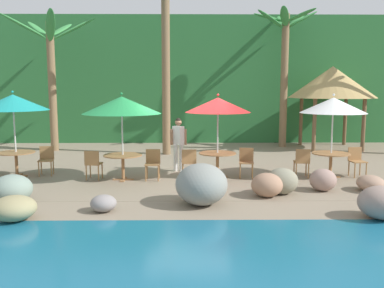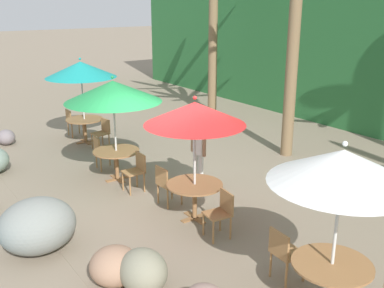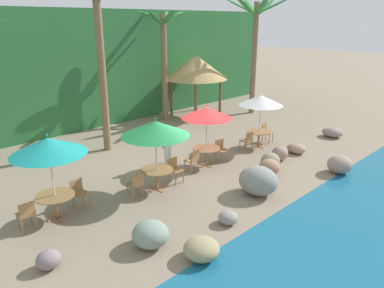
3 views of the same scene
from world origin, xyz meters
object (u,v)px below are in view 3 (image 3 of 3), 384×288
Objects in this scene: chair_green_seaward at (174,168)px; umbrella_white at (261,100)px; umbrella_teal at (48,146)px; palm_tree_third at (164,48)px; chair_teal_seaward at (79,191)px; chair_red_seaward at (221,148)px; chair_red_inland at (193,160)px; umbrella_green at (155,128)px; dining_table_white at (259,134)px; dining_table_green at (157,173)px; chair_teal_inland at (26,214)px; chair_green_inland at (136,183)px; chair_white_seaward at (266,131)px; waiter_in_white at (167,143)px; palm_tree_fourth at (255,37)px; palapa_hut at (196,67)px; dining_table_teal at (55,199)px; chair_white_inland at (247,140)px; palm_tree_second at (99,35)px; umbrella_red at (207,113)px; dining_table_red at (206,151)px.

umbrella_white is (5.23, 0.17, 1.62)m from chair_green_seaward.
palm_tree_third is at bearing 33.39° from umbrella_teal.
chair_teal_seaward and chair_red_seaward have the same top height.
chair_red_inland is 4.49m from umbrella_white.
umbrella_green reaches higher than dining_table_white.
chair_teal_seaward is 3.36m from chair_green_seaward.
dining_table_green is 9.75m from palm_tree_third.
umbrella_green is 1.54m from dining_table_green.
chair_teal_inland is at bearing -170.84° from chair_teal_seaward.
chair_red_seaward is (7.72, -0.16, 0.00)m from chair_teal_inland.
umbrella_green is 2.89× the size of chair_green_inland.
chair_red_inland is 0.15× the size of palm_tree_third.
dining_table_white is 0.86m from chair_white_seaward.
chair_teal_inland and chair_red_inland have the same top height.
chair_teal_inland is 0.51× the size of waiter_in_white.
dining_table_green is 0.16× the size of palm_tree_fourth.
palm_tree_fourth is 3.91m from palapa_hut.
dining_table_teal is 1.00× the size of dining_table_white.
palm_tree_third is at bearing 50.19° from waiter_in_white.
palm_tree_second is at bearing 133.21° from chair_white_inland.
chair_teal_inland is 0.79× the size of dining_table_white.
chair_teal_inland is 0.13× the size of palm_tree_fourth.
dining_table_teal is 0.86m from chair_teal_inland.
palapa_hut is at bearing 25.43° from chair_teal_inland.
chair_red_inland is 0.35× the size of umbrella_white.
chair_white_inland is (5.23, 0.22, -0.10)m from dining_table_green.
chair_teal_seaward is at bearing 9.16° from chair_teal_inland.
palm_tree_fourth is at bearing 43.56° from chair_white_seaward.
umbrella_teal is 0.36× the size of palm_tree_second.
umbrella_red is 1.00× the size of umbrella_white.
palm_tree_fourth reaches higher than umbrella_green.
chair_green_inland is at bearing -174.56° from dining_table_red.
dining_table_white is 7.35m from palm_tree_third.
umbrella_green is 2.29× the size of dining_table_green.
chair_red_seaward is 1.63m from chair_white_inland.
chair_red_seaward is 2.97m from umbrella_white.
chair_red_inland is (5.17, -0.35, -1.70)m from umbrella_teal.
dining_table_white is at bearing -1.85° from umbrella_teal.
chair_teal_seaward is 9.36m from chair_white_seaward.
chair_teal_seaward is at bearing 175.90° from chair_red_seaward.
chair_green_inland is 6.68m from palm_tree_second.
chair_green_seaward and chair_white_seaward have the same top height.
umbrella_teal is at bearing 177.96° from umbrella_red.
chair_white_seaward is at bearing 3.33° from chair_green_seaward.
dining_table_red is 0.30× the size of palapa_hut.
palapa_hut reaches higher than waiter_in_white.
palm_tree_second reaches higher than chair_green_seaward.
chair_teal_inland is 6.03m from chair_red_inland.
chair_teal_seaward and chair_teal_inland have the same top height.
palapa_hut is at bearing 47.98° from dining_table_red.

